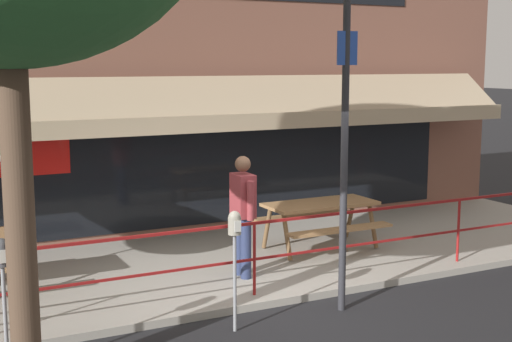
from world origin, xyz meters
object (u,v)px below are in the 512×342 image
(pedestrian_walking, at_px, (243,210))
(parking_meter_near, at_px, (2,266))
(parking_meter_far, at_px, (235,235))
(street_sign_pole, at_px, (345,126))
(picnic_table_centre, at_px, (320,212))

(pedestrian_walking, distance_m, parking_meter_near, 3.81)
(parking_meter_far, bearing_deg, street_sign_pole, 1.58)
(parking_meter_far, height_order, street_sign_pole, street_sign_pole)
(picnic_table_centre, xyz_separation_m, parking_meter_far, (-2.64, -2.36, 0.44))
(picnic_table_centre, distance_m, parking_meter_near, 5.75)
(parking_meter_near, relative_size, parking_meter_far, 1.00)
(street_sign_pole, bearing_deg, pedestrian_walking, 112.08)
(pedestrian_walking, height_order, street_sign_pole, street_sign_pole)
(picnic_table_centre, xyz_separation_m, pedestrian_walking, (-1.76, -0.77, 0.35))
(parking_meter_far, bearing_deg, pedestrian_walking, 60.94)
(parking_meter_far, distance_m, street_sign_pole, 1.91)
(pedestrian_walking, distance_m, parking_meter_far, 1.81)
(picnic_table_centre, distance_m, parking_meter_far, 3.57)
(pedestrian_walking, xyz_separation_m, parking_meter_far, (-0.88, -1.58, 0.09))
(picnic_table_centre, distance_m, street_sign_pole, 3.04)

